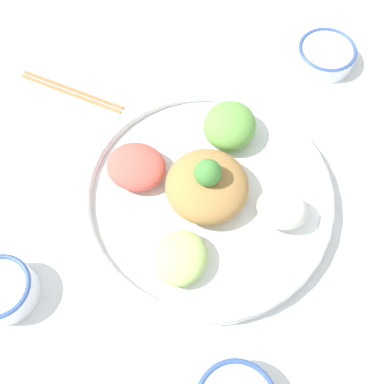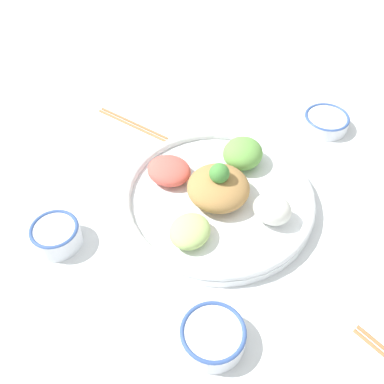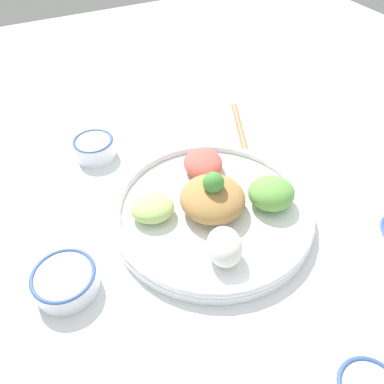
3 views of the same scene
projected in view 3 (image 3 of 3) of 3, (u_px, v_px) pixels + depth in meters
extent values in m
plane|color=white|center=(194.00, 209.00, 0.78)|extent=(2.40, 2.40, 0.00)
cylinder|color=white|center=(212.00, 212.00, 0.76)|extent=(0.40, 0.40, 0.02)
torus|color=white|center=(212.00, 207.00, 0.75)|extent=(0.40, 0.40, 0.02)
ellipsoid|color=white|center=(224.00, 247.00, 0.64)|extent=(0.09, 0.08, 0.06)
ellipsoid|color=#6BAD4C|center=(271.00, 193.00, 0.74)|extent=(0.11, 0.12, 0.06)
ellipsoid|color=#E55B51|center=(203.00, 163.00, 0.82)|extent=(0.12, 0.11, 0.04)
ellipsoid|color=#B7DB7A|center=(152.00, 208.00, 0.72)|extent=(0.10, 0.11, 0.04)
ellipsoid|color=#AD7F47|center=(213.00, 198.00, 0.73)|extent=(0.13, 0.13, 0.06)
sphere|color=#478E3D|center=(213.00, 182.00, 0.70)|extent=(0.04, 0.04, 0.04)
cylinder|color=white|center=(95.00, 148.00, 0.88)|extent=(0.09, 0.09, 0.04)
torus|color=#38569E|center=(93.00, 141.00, 0.87)|extent=(0.09, 0.09, 0.01)
cylinder|color=#5B3319|center=(93.00, 142.00, 0.87)|extent=(0.08, 0.08, 0.00)
cylinder|color=white|center=(66.00, 282.00, 0.63)|extent=(0.11, 0.11, 0.04)
torus|color=#38569E|center=(63.00, 275.00, 0.62)|extent=(0.11, 0.11, 0.01)
cylinder|color=white|center=(63.00, 276.00, 0.62)|extent=(0.09, 0.09, 0.00)
cylinder|color=#9E6B3D|center=(241.00, 124.00, 0.99)|extent=(0.20, 0.09, 0.01)
cylinder|color=#9E6B3D|center=(237.00, 125.00, 0.99)|extent=(0.20, 0.09, 0.01)
cube|color=white|center=(152.00, 105.00, 1.06)|extent=(0.09, 0.02, 0.01)
ellipsoid|color=white|center=(164.00, 116.00, 1.02)|extent=(0.05, 0.05, 0.01)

